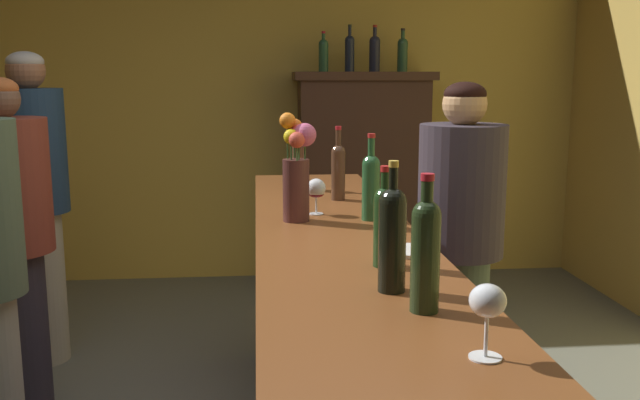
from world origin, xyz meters
TOP-DOWN VIEW (x-y plane):
  - wall_back at (0.00, 3.03)m, footprint 4.98×0.12m
  - bar_counter at (0.20, 0.01)m, footprint 0.57×2.83m
  - display_cabinet at (0.71, 2.70)m, footprint 1.02×0.46m
  - wine_bottle_pinot at (0.28, -0.47)m, footprint 0.06×0.06m
  - wine_bottle_chardonnay at (0.26, -0.70)m, footprint 0.07×0.07m
  - wine_bottle_riesling at (0.28, 0.62)m, footprint 0.06×0.06m
  - wine_bottle_syrah at (0.13, 0.93)m, footprint 0.07×0.07m
  - wine_bottle_merlot at (0.35, 0.18)m, footprint 0.07×0.07m
  - wine_bottle_rose at (0.31, -0.86)m, footprint 0.07×0.07m
  - wine_glass_front at (0.36, -1.14)m, footprint 0.07×0.07m
  - wine_glass_mid at (0.37, 0.01)m, footprint 0.06×0.06m
  - wine_glass_rear at (0.16, 0.30)m, footprint 0.08×0.08m
  - flower_arrangement at (0.07, 0.19)m, footprint 0.14×0.15m
  - cheese_plate at (0.39, -0.33)m, footprint 0.16×0.16m
  - display_bottle_left at (0.42, 2.70)m, footprint 0.07×0.07m
  - display_bottle_midleft at (0.61, 2.70)m, footprint 0.07×0.07m
  - display_bottle_center at (0.79, 2.70)m, footprint 0.08×0.08m
  - display_bottle_midright at (1.00, 2.70)m, footprint 0.08×0.08m
  - patron_tall at (-1.27, 1.41)m, footprint 0.36×0.36m
  - patron_in_grey at (-1.19, 0.77)m, footprint 0.39×0.39m
  - bartender at (0.82, 0.56)m, footprint 0.38×0.38m

SIDE VIEW (x-z plane):
  - bar_counter at x=0.20m, z-range 0.00..1.03m
  - display_cabinet at x=0.71m, z-range 0.03..1.63m
  - bartender at x=0.82m, z-range 0.07..1.61m
  - patron_in_grey at x=-1.19m, z-range 0.06..1.63m
  - patron_tall at x=-1.27m, z-range 0.08..1.78m
  - cheese_plate at x=0.39m, z-range 1.03..1.04m
  - wine_glass_rear at x=0.16m, z-range 1.05..1.19m
  - wine_glass_front at x=0.36m, z-range 1.06..1.21m
  - wine_glass_mid at x=0.37m, z-range 1.06..1.21m
  - wine_bottle_pinot at x=0.28m, z-range 1.01..1.30m
  - wine_bottle_syrah at x=0.13m, z-range 1.00..1.32m
  - wine_bottle_riesling at x=0.28m, z-range 1.00..1.33m
  - wine_bottle_merlot at x=0.35m, z-range 1.00..1.33m
  - wine_bottle_chardonnay at x=0.26m, z-range 1.01..1.34m
  - wine_bottle_rose at x=0.31m, z-range 1.01..1.33m
  - flower_arrangement at x=0.07m, z-range 1.04..1.45m
  - wall_back at x=0.00m, z-range 0.00..2.93m
  - display_bottle_left at x=0.42m, z-range 1.58..1.87m
  - display_bottle_midright at x=1.00m, z-range 1.58..1.89m
  - display_bottle_midleft at x=0.61m, z-range 1.58..1.91m
  - display_bottle_center at x=0.79m, z-range 1.58..1.91m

